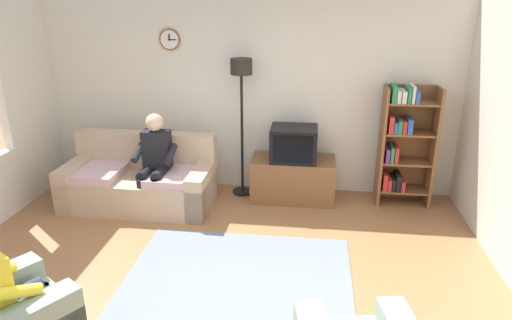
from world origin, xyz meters
TOP-DOWN VIEW (x-y plane):
  - ground_plane at (0.00, 0.00)m, footprint 12.00×12.00m
  - back_wall_assembly at (-0.00, 2.66)m, footprint 6.20×0.17m
  - couch at (-1.31, 1.81)m, footprint 1.91×0.90m
  - tv_stand at (0.66, 2.25)m, footprint 1.10×0.56m
  - tv at (0.66, 2.23)m, footprint 0.60×0.49m
  - bookshelf at (2.05, 2.32)m, footprint 0.68×0.36m
  - floor_lamp at (-0.04, 2.35)m, footprint 0.28×0.28m
  - area_rug at (0.23, 0.32)m, footprint 2.20×1.70m
  - person_on_couch at (-1.04, 1.70)m, footprint 0.51×0.54m
  - person_in_left_armchair at (-1.31, -0.84)m, footprint 0.61×0.64m

SIDE VIEW (x-z plane):
  - ground_plane at x=0.00m, z-range 0.00..0.00m
  - area_rug at x=0.23m, z-range 0.00..0.01m
  - tv_stand at x=0.66m, z-range 0.00..0.57m
  - couch at x=-1.31m, z-range -0.14..0.76m
  - person_in_left_armchair at x=-1.31m, z-range 0.04..1.16m
  - person_on_couch at x=-1.04m, z-range 0.08..1.32m
  - tv at x=0.66m, z-range 0.57..1.01m
  - bookshelf at x=2.05m, z-range 0.04..1.62m
  - back_wall_assembly at x=0.00m, z-range 0.00..2.70m
  - floor_lamp at x=-0.04m, z-range 0.53..2.38m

